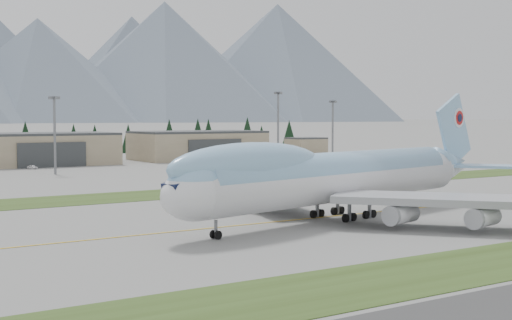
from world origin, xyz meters
TOP-DOWN VIEW (x-y plane):
  - ground at (0.00, 0.00)m, footprint 7000.00×7000.00m
  - grass_strip_far at (0.00, 45.00)m, footprint 400.00×18.00m
  - taxiway_line_main at (0.00, 0.00)m, footprint 400.00×0.40m
  - boeing_747_freighter at (-12.84, -2.60)m, footprint 78.94×66.27m
  - hangar_center at (-15.00, 149.90)m, footprint 48.00×26.60m
  - hangar_right at (45.00, 149.90)m, footprint 48.00×26.60m
  - control_shed at (95.00, 148.00)m, footprint 14.00×12.00m
  - floodlight_masts at (-2.66, 111.83)m, footprint 175.89×7.75m
  - service_vehicle_a at (-22.61, 132.31)m, footprint 2.82×4.17m
  - service_vehicle_b at (22.49, 116.43)m, footprint 3.89×1.86m
  - service_vehicle_c at (64.42, 130.87)m, footprint 1.99×3.86m
  - conifer_belt at (-4.75, 211.15)m, footprint 272.31×16.07m

SIDE VIEW (x-z plane):
  - ground at x=0.00m, z-range 0.00..0.00m
  - grass_strip_far at x=0.00m, z-range -0.04..0.04m
  - taxiway_line_main at x=0.00m, z-range -0.01..0.01m
  - service_vehicle_a at x=-22.61m, z-range -0.66..0.66m
  - service_vehicle_b at x=22.49m, z-range -0.62..0.62m
  - service_vehicle_c at x=64.42m, z-range -0.53..0.53m
  - control_shed at x=95.00m, z-range 0.00..7.60m
  - hangar_center at x=-15.00m, z-range -0.01..10.79m
  - hangar_right at x=45.00m, z-range -0.01..10.79m
  - boeing_747_freighter at x=-12.84m, z-range -3.53..17.19m
  - conifer_belt at x=-4.75m, z-range -0.83..15.78m
  - floodlight_masts at x=-2.66m, z-range 3.24..28.02m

